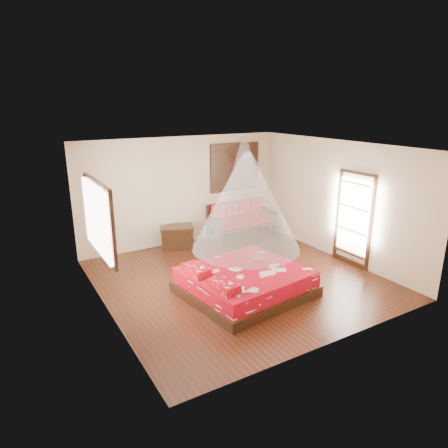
{
  "coord_description": "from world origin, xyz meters",
  "views": [
    {
      "loc": [
        -4.22,
        -6.59,
        3.63
      ],
      "look_at": [
        -0.13,
        0.37,
        1.15
      ],
      "focal_mm": 32.0,
      "sensor_mm": 36.0,
      "label": 1
    }
  ],
  "objects": [
    {
      "name": "shutter_panel",
      "position": [
        1.6,
        2.72,
        1.9
      ],
      "size": [
        1.52,
        0.06,
        1.32
      ],
      "color": "black",
      "rests_on": "wall_back"
    },
    {
      "name": "daybed",
      "position": [
        1.6,
        2.38,
        0.52
      ],
      "size": [
        1.84,
        0.82,
        0.96
      ],
      "color": "black",
      "rests_on": "floor"
    },
    {
      "name": "mosquito_net_main",
      "position": [
        -0.23,
        -0.64,
        1.85
      ],
      "size": [
        2.05,
        2.05,
        1.8
      ],
      "primitive_type": "cone",
      "color": "white",
      "rests_on": "ceiling"
    },
    {
      "name": "storage_chest",
      "position": [
        -0.32,
        2.45,
        0.29
      ],
      "size": [
        0.99,
        0.86,
        0.57
      ],
      "rotation": [
        0.0,
        0.0,
        -0.36
      ],
      "color": "black",
      "rests_on": "floor"
    },
    {
      "name": "room",
      "position": [
        0.0,
        0.0,
        1.4
      ],
      "size": [
        5.54,
        5.54,
        2.84
      ],
      "color": "#33170B",
      "rests_on": "ground"
    },
    {
      "name": "mosquito_net_daybed",
      "position": [
        1.6,
        2.25,
        2.0
      ],
      "size": [
        1.0,
        1.0,
        1.5
      ],
      "primitive_type": "cone",
      "color": "white",
      "rests_on": "ceiling"
    },
    {
      "name": "wine_tray",
      "position": [
        0.32,
        -0.31,
        0.56
      ],
      "size": [
        0.28,
        0.28,
        0.22
      ],
      "rotation": [
        0.0,
        0.0,
        0.05
      ],
      "color": "brown",
      "rests_on": "bed"
    },
    {
      "name": "window_left",
      "position": [
        -2.71,
        0.2,
        1.7
      ],
      "size": [
        0.1,
        1.74,
        1.34
      ],
      "color": "black",
      "rests_on": "wall_left"
    },
    {
      "name": "glazed_door",
      "position": [
        2.72,
        -0.6,
        1.07
      ],
      "size": [
        0.08,
        1.02,
        2.16
      ],
      "color": "black",
      "rests_on": "floor"
    },
    {
      "name": "bed",
      "position": [
        -0.26,
        -0.64,
        0.25
      ],
      "size": [
        2.48,
        2.3,
        0.65
      ],
      "rotation": [
        0.0,
        0.0,
        0.12
      ],
      "color": "black",
      "rests_on": "floor"
    }
  ]
}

